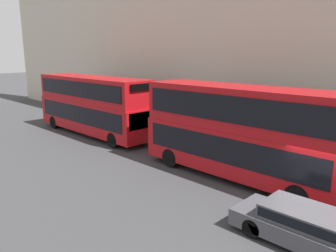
% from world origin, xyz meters
% --- Properties ---
extents(ground_plane, '(200.00, 200.00, 0.00)m').
position_xyz_m(ground_plane, '(0.00, 0.00, 0.00)').
color(ground_plane, '#38383A').
extents(bus_leading, '(2.59, 10.06, 4.44)m').
position_xyz_m(bus_leading, '(1.60, 4.14, 2.44)').
color(bus_leading, '#A80F14').
rests_on(bus_leading, ground).
extents(bus_second_in_queue, '(2.59, 11.13, 4.27)m').
position_xyz_m(bus_second_in_queue, '(1.60, 16.64, 2.36)').
color(bus_second_in_queue, '#A80F14').
rests_on(bus_second_in_queue, ground).
extents(car_dark_sedan, '(1.79, 4.79, 1.22)m').
position_xyz_m(car_dark_sedan, '(-1.80, -0.59, 0.66)').
color(car_dark_sedan, '#47474C').
rests_on(car_dark_sedan, ground).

